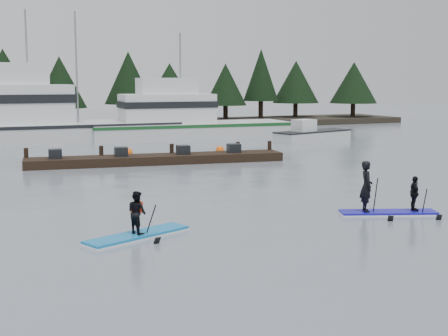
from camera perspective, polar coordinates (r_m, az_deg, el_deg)
name	(u,v)px	position (r m, az deg, el deg)	size (l,w,h in m)	color
ground	(298,226)	(20.18, 6.81, -5.29)	(160.00, 160.00, 0.00)	gray
far_shore	(71,127)	(59.93, -13.83, 3.67)	(70.00, 8.00, 0.60)	#2D281E
treeline	(71,130)	(59.95, -13.83, 3.38)	(60.00, 4.00, 8.00)	black
fishing_boat_large	(35,131)	(48.57, -16.87, 3.23)	(19.82, 5.79, 10.90)	silver
fishing_boat_medium	(185,130)	(49.98, -3.60, 3.49)	(16.21, 5.35, 9.32)	silver
skiff	(313,136)	(48.40, 8.12, 2.93)	(6.64, 1.99, 0.77)	silver
floating_dock	(157,159)	(35.07, -6.14, 0.80)	(14.35, 1.91, 0.48)	black
buoy_c	(278,138)	(50.84, 4.97, 2.79)	(0.59, 0.59, 0.59)	#FF600C
buoy_b	(128,155)	(39.32, -8.76, 1.19)	(0.57, 0.57, 0.57)	#FF600C
buoy_d	(220,152)	(40.38, -0.38, 1.46)	(0.53, 0.53, 0.53)	#FF600C
paddleboard_solo	(137,223)	(18.69, -7.94, -5.01)	(3.45, 2.06, 1.85)	#1376B8
paddleboard_duo	(385,196)	(22.32, 14.50, -2.48)	(3.38, 1.97, 2.35)	#1612AE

